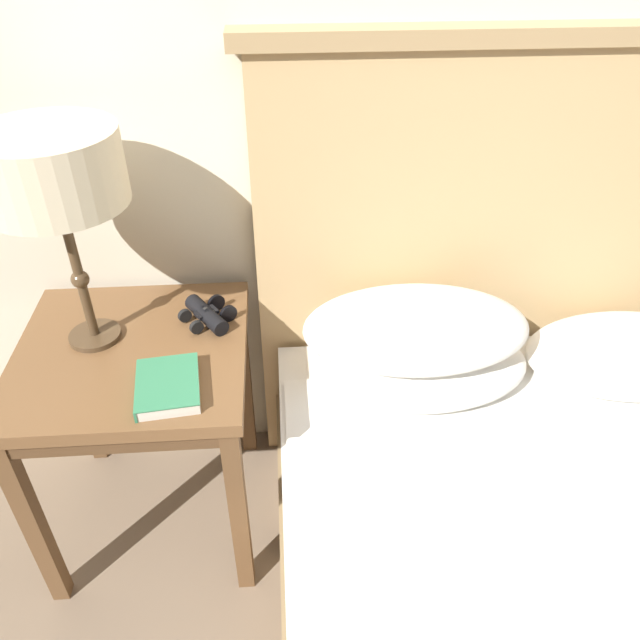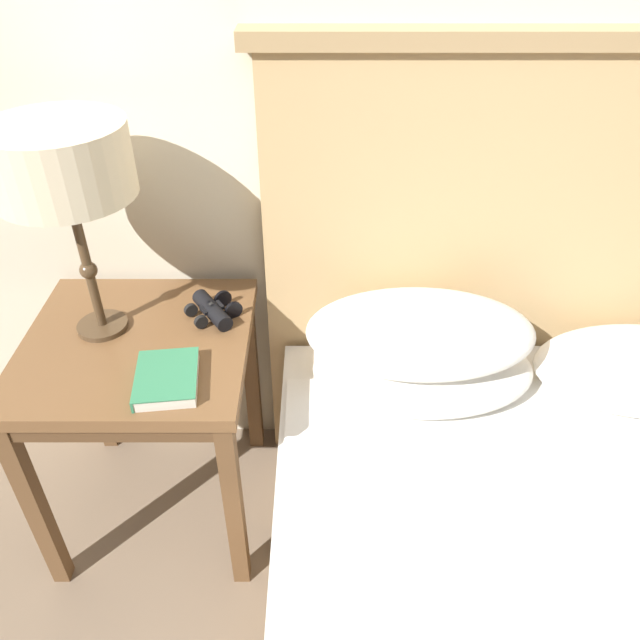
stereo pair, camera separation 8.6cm
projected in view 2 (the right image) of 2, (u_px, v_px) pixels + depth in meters
The scene contains 6 objects.
wall_back at pixel (400, 40), 1.50m from camera, with size 8.00×0.06×2.60m.
nightstand at pixel (140, 366), 1.65m from camera, with size 0.58×0.58×0.65m.
bed at pixel (583, 630), 1.36m from camera, with size 1.55×1.97×1.34m.
table_lamp at pixel (60, 165), 1.37m from camera, with size 0.31×0.31×0.54m.
book_on_nightstand at pixel (165, 379), 1.46m from camera, with size 0.16×0.20×0.03m.
binoculars_pair at pixel (212, 310), 1.67m from camera, with size 0.16×0.16×0.05m.
Camera 2 is at (-0.19, -0.56, 1.64)m, focal length 35.00 mm.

